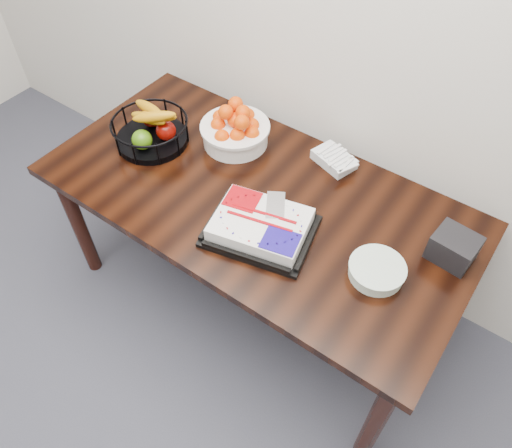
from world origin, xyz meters
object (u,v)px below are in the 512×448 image
Objects in this scene: napkin_box at (454,248)px; plate_stack at (377,271)px; fruit_basket at (150,129)px; cake_tray at (261,226)px; table at (256,208)px; tangerine_bowl at (235,127)px.

plate_stack is at bearing -128.54° from napkin_box.
plate_stack is 1.32× the size of napkin_box.
fruit_basket is at bearing 176.63° from plate_stack.
fruit_basket is 2.20× the size of napkin_box.
cake_tray reaches higher than plate_stack.
cake_tray is at bearing -11.91° from fruit_basket.
table is 0.38m from tangerine_bowl.
tangerine_bowl is at bearing 35.45° from fruit_basket.
napkin_box is (1.04, -0.05, -0.03)m from tangerine_bowl.
plate_stack is (0.58, -0.07, 0.11)m from table.
cake_tray is at bearing -153.68° from napkin_box.
tangerine_bowl is at bearing 137.47° from cake_tray.
cake_tray is at bearing -169.76° from plate_stack.
tangerine_bowl is (-0.40, 0.37, 0.05)m from cake_tray.
table is at bearing 172.73° from plate_stack.
table is 0.24m from cake_tray.
table is 3.90× the size of cake_tray.
cake_tray is 0.72m from fruit_basket.
table is 5.79× the size of tangerine_bowl.
tangerine_bowl is at bearing 161.37° from plate_stack.
plate_stack is at bearing 10.24° from cake_tray.
table is 0.59m from fruit_basket.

